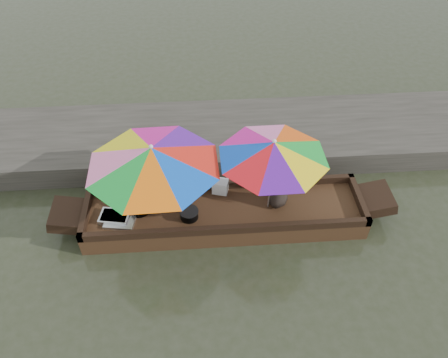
{
  "coord_description": "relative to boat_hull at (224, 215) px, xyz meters",
  "views": [
    {
      "loc": [
        -0.38,
        -5.32,
        6.2
      ],
      "look_at": [
        0.0,
        0.1,
        1.0
      ],
      "focal_mm": 35.0,
      "sensor_mm": 36.0,
      "label": 1
    }
  ],
  "objects": [
    {
      "name": "water",
      "position": [
        0.0,
        0.0,
        -0.17
      ],
      "size": [
        80.0,
        80.0,
        0.0
      ],
      "primitive_type": "plane",
      "color": "#29301C",
      "rests_on": "ground"
    },
    {
      "name": "umbrella_bow",
      "position": [
        -1.15,
        0.0,
        0.95
      ],
      "size": [
        2.97,
        2.97,
        1.55
      ],
      "primitive_type": null,
      "rotation": [
        0.0,
        0.0,
        0.42
      ],
      "color": "#5A14A5",
      "rests_on": "boat_hull"
    },
    {
      "name": "boat_hull",
      "position": [
        0.0,
        0.0,
        0.0
      ],
      "size": [
        5.04,
        1.2,
        0.35
      ],
      "primitive_type": "cube",
      "color": "#422816",
      "rests_on": "water"
    },
    {
      "name": "tray_scallop",
      "position": [
        -1.85,
        -0.2,
        0.21
      ],
      "size": [
        0.57,
        0.44,
        0.06
      ],
      "primitive_type": "cube",
      "rotation": [
        0.0,
        0.0,
        -0.17
      ],
      "color": "silver",
      "rests_on": "boat_hull"
    },
    {
      "name": "charcoal_grill",
      "position": [
        -0.64,
        -0.16,
        0.25
      ],
      "size": [
        0.32,
        0.32,
        0.15
      ],
      "primitive_type": "cylinder",
      "color": "black",
      "rests_on": "boat_hull"
    },
    {
      "name": "tray_crayfish",
      "position": [
        -1.95,
        -0.1,
        0.22
      ],
      "size": [
        0.57,
        0.44,
        0.09
      ],
      "primitive_type": "cube",
      "rotation": [
        0.0,
        0.0,
        -0.18
      ],
      "color": "silver",
      "rests_on": "boat_hull"
    },
    {
      "name": "cooking_pot",
      "position": [
        -1.53,
        0.07,
        0.27
      ],
      "size": [
        0.38,
        0.38,
        0.2
      ],
      "primitive_type": "cylinder",
      "color": "black",
      "rests_on": "boat_hull"
    },
    {
      "name": "vendor",
      "position": [
        0.98,
        0.08,
        0.7
      ],
      "size": [
        0.6,
        0.6,
        1.05
      ],
      "primitive_type": "imported",
      "rotation": [
        0.0,
        0.0,
        3.92
      ],
      "color": "black",
      "rests_on": "boat_hull"
    },
    {
      "name": "supply_bag",
      "position": [
        -0.04,
        0.45,
        0.3
      ],
      "size": [
        0.33,
        0.29,
        0.26
      ],
      "primitive_type": "cube",
      "rotation": [
        0.0,
        0.0,
        -0.26
      ],
      "color": "silver",
      "rests_on": "boat_hull"
    },
    {
      "name": "umbrella_stern",
      "position": [
        0.79,
        0.0,
        0.95
      ],
      "size": [
        2.42,
        2.42,
        1.55
      ],
      "primitive_type": null,
      "rotation": [
        0.0,
        0.0,
        -0.38
      ],
      "color": "green",
      "rests_on": "boat_hull"
    },
    {
      "name": "dock",
      "position": [
        0.0,
        2.2,
        0.08
      ],
      "size": [
        22.0,
        2.2,
        0.5
      ],
      "primitive_type": "cube",
      "color": "#2D2B26",
      "rests_on": "ground"
    }
  ]
}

